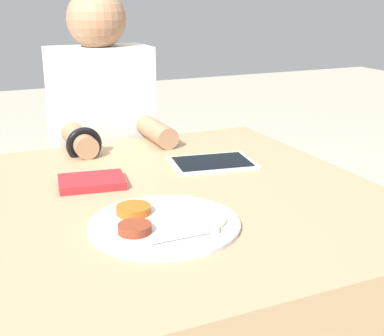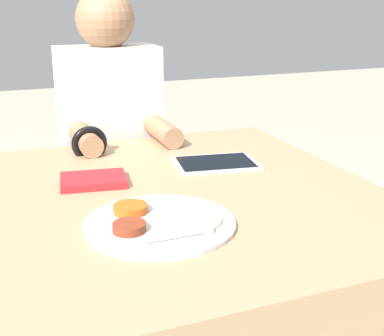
# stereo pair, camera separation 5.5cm
# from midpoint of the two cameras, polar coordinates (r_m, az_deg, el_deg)

# --- Properties ---
(dining_table) EXTENTS (1.16, 1.07, 0.71)m
(dining_table) POSITION_cam_midpoint_polar(r_m,az_deg,el_deg) (1.48, -3.41, -15.96)
(dining_table) COLOR #9E7F5B
(dining_table) RESTS_ON ground_plane
(thali_tray) EXTENTS (0.32, 0.32, 0.03)m
(thali_tray) POSITION_cam_midpoint_polar(r_m,az_deg,el_deg) (1.15, -2.16, -5.85)
(thali_tray) COLOR #B7BABF
(thali_tray) RESTS_ON dining_table
(red_notebook) EXTENTS (0.18, 0.15, 0.02)m
(red_notebook) POSITION_cam_midpoint_polar(r_m,az_deg,el_deg) (1.41, -9.38, -1.37)
(red_notebook) COLOR silver
(red_notebook) RESTS_ON dining_table
(tablet_device) EXTENTS (0.26, 0.20, 0.01)m
(tablet_device) POSITION_cam_midpoint_polar(r_m,az_deg,el_deg) (1.55, 3.55, 0.52)
(tablet_device) COLOR #B7B7BC
(tablet_device) RESTS_ON dining_table
(person_diner) EXTENTS (0.36, 0.43, 1.20)m
(person_diner) POSITION_cam_midpoint_polar(r_m,az_deg,el_deg) (1.99, -7.70, 0.13)
(person_diner) COLOR black
(person_diner) RESTS_ON ground_plane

